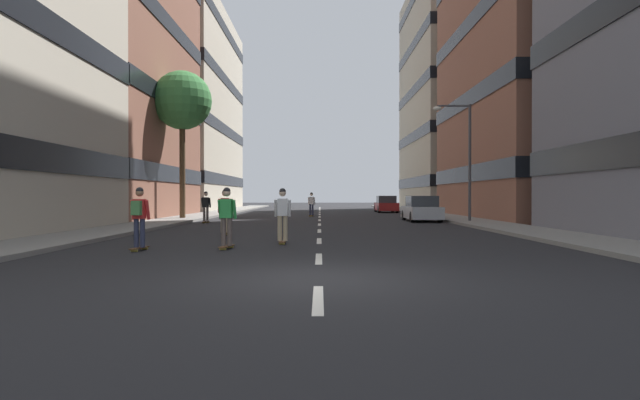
{
  "coord_description": "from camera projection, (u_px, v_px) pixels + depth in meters",
  "views": [
    {
      "loc": [
        0.03,
        -9.78,
        1.54
      ],
      "look_at": [
        0.0,
        26.8,
        1.23
      ],
      "focal_mm": 29.46,
      "sensor_mm": 36.0,
      "label": 1
    }
  ],
  "objects": [
    {
      "name": "parked_car_mid",
      "position": [
        422.0,
        210.0,
        31.37
      ],
      "size": [
        1.82,
        4.4,
        1.52
      ],
      "color": "#B2B7BF",
      "rests_on": "ground_plane"
    },
    {
      "name": "sidewalk_right",
      "position": [
        436.0,
        215.0,
        39.1
      ],
      "size": [
        2.69,
        71.67,
        0.14
      ],
      "primitive_type": "cube",
      "color": "gray",
      "rests_on": "ground_plane"
    },
    {
      "name": "ground_plane",
      "position": [
        320.0,
        218.0,
        35.85
      ],
      "size": [
        156.37,
        156.37,
        0.0
      ],
      "primitive_type": "plane",
      "color": "black"
    },
    {
      "name": "skater_0",
      "position": [
        312.0,
        203.0,
        38.66
      ],
      "size": [
        0.57,
        0.92,
        1.78
      ],
      "color": "brown",
      "rests_on": "ground_plane"
    },
    {
      "name": "streetlamp_right",
      "position": [
        464.0,
        149.0,
        29.19
      ],
      "size": [
        2.13,
        0.3,
        6.5
      ],
      "color": "#3F3F44",
      "rests_on": "sidewalk_right"
    },
    {
      "name": "parked_car_near",
      "position": [
        386.0,
        205.0,
        48.14
      ],
      "size": [
        1.82,
        4.4,
        1.52
      ],
      "color": "maroon",
      "rests_on": "ground_plane"
    },
    {
      "name": "street_tree_near",
      "position": [
        183.0,
        101.0,
        32.99
      ],
      "size": [
        3.68,
        3.68,
        9.24
      ],
      "color": "#4C3823",
      "rests_on": "sidewalk_left"
    },
    {
      "name": "skater_4",
      "position": [
        225.0,
        210.0,
        20.6
      ],
      "size": [
        0.57,
        0.92,
        1.78
      ],
      "color": "brown",
      "rests_on": "ground_plane"
    },
    {
      "name": "skater_1",
      "position": [
        283.0,
        213.0,
        16.74
      ],
      "size": [
        0.53,
        0.9,
        1.78
      ],
      "color": "brown",
      "rests_on": "ground_plane"
    },
    {
      "name": "building_right_far",
      "position": [
        493.0,
        96.0,
        56.45
      ],
      "size": [
        17.36,
        18.67,
        24.41
      ],
      "color": "#B2A893",
      "rests_on": "ground_plane"
    },
    {
      "name": "lane_markings",
      "position": [
        320.0,
        217.0,
        37.79
      ],
      "size": [
        0.16,
        62.2,
        0.01
      ],
      "color": "silver",
      "rests_on": "ground_plane"
    },
    {
      "name": "building_left_far",
      "position": [
        148.0,
        111.0,
        56.49
      ],
      "size": [
        17.36,
        22.69,
        21.21
      ],
      "color": "#BCB29E",
      "rests_on": "ground_plane"
    },
    {
      "name": "skater_5",
      "position": [
        227.0,
        215.0,
        15.11
      ],
      "size": [
        0.56,
        0.92,
        1.78
      ],
      "color": "brown",
      "rests_on": "ground_plane"
    },
    {
      "name": "skater_2",
      "position": [
        139.0,
        214.0,
        14.63
      ],
      "size": [
        0.55,
        0.92,
        1.78
      ],
      "color": "brown",
      "rests_on": "ground_plane"
    },
    {
      "name": "skater_3",
      "position": [
        206.0,
        205.0,
        29.46
      ],
      "size": [
        0.55,
        0.92,
        1.78
      ],
      "color": "brown",
      "rests_on": "ground_plane"
    },
    {
      "name": "sidewalk_left",
      "position": [
        204.0,
        215.0,
        39.12
      ],
      "size": [
        2.69,
        71.67,
        0.14
      ],
      "primitive_type": "cube",
      "color": "gray",
      "rests_on": "ground_plane"
    }
  ]
}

